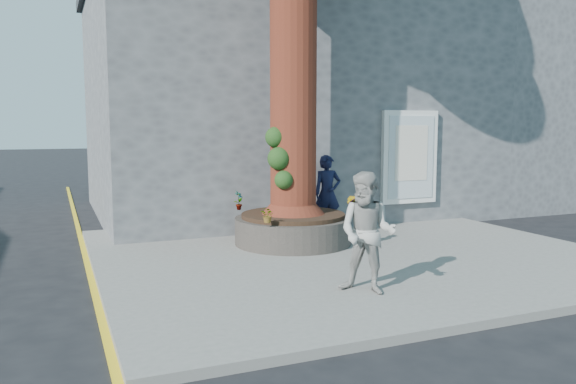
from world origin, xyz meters
name	(u,v)px	position (x,y,z in m)	size (l,w,h in m)	color
ground	(296,278)	(0.00, 0.00, 0.00)	(120.00, 120.00, 0.00)	black
pavement	(349,253)	(1.50, 1.00, 0.06)	(9.00, 8.00, 0.12)	slate
yellow_line	(92,282)	(-3.05, 1.00, 0.00)	(0.10, 30.00, 0.01)	yellow
stone_shop	(276,101)	(2.50, 7.20, 3.16)	(10.30, 8.30, 6.30)	#515356
neighbour_shop	(492,110)	(10.50, 7.20, 3.00)	(6.00, 8.00, 6.00)	#515356
planter	(293,229)	(0.80, 2.00, 0.41)	(2.30, 2.30, 0.60)	black
man	(327,193)	(2.00, 2.90, 0.96)	(0.61, 0.40, 1.68)	black
woman	(367,233)	(0.42, -1.47, 0.96)	(0.82, 0.64, 1.69)	#9C9A95
shopping_bag	(337,225)	(2.19, 2.81, 0.26)	(0.20, 0.12, 0.28)	white
plant_a	(239,200)	(-0.05, 2.85, 0.92)	(0.21, 0.14, 0.40)	gray
plant_b	(352,207)	(1.65, 1.15, 0.92)	(0.22, 0.21, 0.40)	gray
plant_c	(352,207)	(1.65, 1.15, 0.90)	(0.20, 0.20, 0.37)	gray
plant_d	(268,215)	(-0.05, 1.15, 0.86)	(0.24, 0.22, 0.27)	gray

